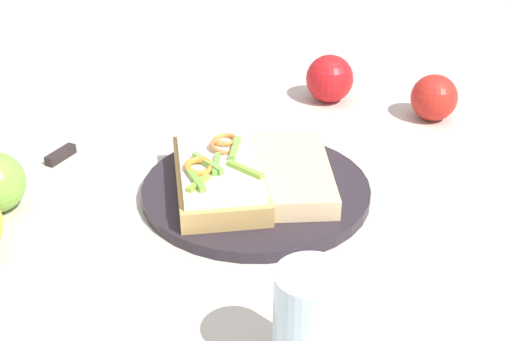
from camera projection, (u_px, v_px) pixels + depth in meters
name	position (u px, v px, depth m)	size (l,w,h in m)	color
ground_plane	(256.00, 195.00, 0.83)	(2.00, 2.00, 0.00)	#BDB1A3
plate	(256.00, 190.00, 0.83)	(0.27, 0.27, 0.01)	#272128
sandwich	(219.00, 173.00, 0.81)	(0.20, 0.14, 0.05)	tan
bread_slice_side	(292.00, 174.00, 0.82)	(0.17, 0.09, 0.02)	#E1BD8A
apple_0	(434.00, 98.00, 1.00)	(0.07, 0.07, 0.07)	red
apple_2	(330.00, 79.00, 1.06)	(0.07, 0.07, 0.07)	red
drinking_glass	(310.00, 328.00, 0.55)	(0.06, 0.06, 0.11)	silver
knife	(71.00, 150.00, 0.92)	(0.12, 0.06, 0.01)	silver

